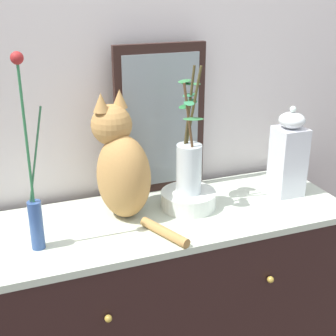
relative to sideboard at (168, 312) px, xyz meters
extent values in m
cube|color=silver|center=(0.00, 0.31, 0.87)|extent=(4.40, 0.08, 2.60)
cube|color=black|center=(0.00, 0.00, -0.01)|extent=(1.29, 0.47, 0.83)
cube|color=silver|center=(0.00, 0.00, 0.41)|extent=(1.31, 0.48, 0.02)
sphere|color=#B79338|center=(-0.29, -0.25, 0.24)|extent=(0.02, 0.02, 0.02)
sphere|color=#B79338|center=(0.29, -0.25, 0.24)|extent=(0.02, 0.02, 0.02)
cube|color=black|center=(0.05, 0.22, 0.71)|extent=(0.35, 0.03, 0.57)
cube|color=gray|center=(0.05, 0.20, 0.71)|extent=(0.30, 0.01, 0.50)
ellipsoid|color=#B38247|center=(-0.15, 0.05, 0.58)|extent=(0.24, 0.26, 0.30)
sphere|color=#B38247|center=(-0.17, 0.10, 0.75)|extent=(0.14, 0.14, 0.14)
cone|color=#B38247|center=(-0.20, 0.09, 0.84)|extent=(0.05, 0.05, 0.06)
cone|color=#B38247|center=(-0.13, 0.12, 0.84)|extent=(0.05, 0.05, 0.06)
cylinder|color=#B38247|center=(-0.07, -0.14, 0.44)|extent=(0.11, 0.20, 0.03)
cylinder|color=#324F8B|center=(-0.46, -0.07, 0.51)|extent=(0.04, 0.04, 0.16)
cylinder|color=#2F7345|center=(-0.46, -0.07, 0.79)|extent=(0.01, 0.01, 0.41)
sphere|color=maroon|center=(-0.46, -0.07, 1.02)|extent=(0.04, 0.04, 0.04)
cylinder|color=#316A43|center=(-0.44, -0.07, 0.73)|extent=(0.06, 0.01, 0.29)
cylinder|color=white|center=(0.09, 0.03, 0.46)|extent=(0.20, 0.20, 0.06)
cylinder|color=silver|center=(0.09, 0.03, 0.58)|extent=(0.09, 0.09, 0.18)
cylinder|color=#4A4121|center=(0.11, 0.04, 0.77)|extent=(0.05, 0.05, 0.35)
ellipsoid|color=#2D6D42|center=(0.12, 0.08, 0.81)|extent=(0.05, 0.08, 0.01)
ellipsoid|color=#387B47|center=(0.12, 0.10, 0.87)|extent=(0.08, 0.07, 0.01)
cylinder|color=#443B1F|center=(0.09, 0.05, 0.77)|extent=(0.05, 0.01, 0.35)
ellipsoid|color=#2A7A3E|center=(0.09, 0.08, 0.80)|extent=(0.07, 0.08, 0.01)
ellipsoid|color=#2F774F|center=(0.10, 0.06, 0.84)|extent=(0.08, 0.07, 0.01)
ellipsoid|color=#357942|center=(0.10, 0.09, 0.88)|extent=(0.08, 0.07, 0.01)
cylinder|color=brown|center=(0.08, 0.02, 0.74)|extent=(0.05, 0.03, 0.30)
ellipsoid|color=#31703C|center=(0.08, -0.02, 0.78)|extent=(0.08, 0.06, 0.01)
ellipsoid|color=#317C4E|center=(0.07, 0.00, 0.83)|extent=(0.05, 0.08, 0.01)
cube|color=silver|center=(0.50, 0.01, 0.56)|extent=(0.11, 0.11, 0.27)
ellipsoid|color=silver|center=(0.50, 0.01, 0.72)|extent=(0.10, 0.10, 0.06)
sphere|color=silver|center=(0.50, 0.01, 0.77)|extent=(0.02, 0.02, 0.02)
camera|label=1|loc=(-0.54, -1.43, 1.22)|focal=50.99mm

